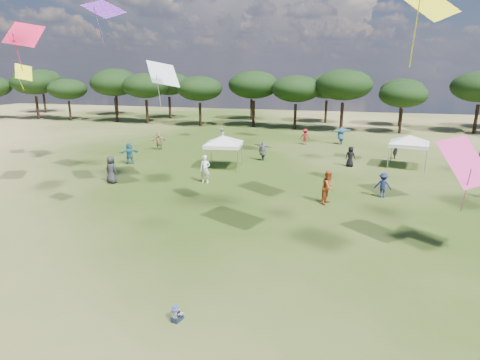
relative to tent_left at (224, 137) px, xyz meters
name	(u,v)px	position (x,y,z in m)	size (l,w,h in m)	color
tree_line	(337,86)	(7.41, 25.60, 3.00)	(108.78, 17.63, 7.77)	black
tent_left	(224,137)	(0.00, 0.00, 0.00)	(5.53, 5.53, 2.85)	gray
tent_right	(410,137)	(13.90, 4.01, 0.01)	(5.63, 5.63, 2.87)	gray
toddler	(176,314)	(4.62, -19.43, -2.19)	(0.39, 0.42, 0.54)	#161E32
festival_crowd	(275,151)	(3.43, 3.25, -1.55)	(28.52, 21.30, 1.93)	#28282D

